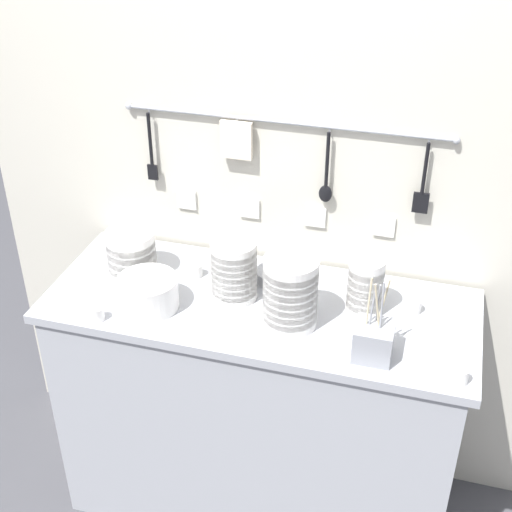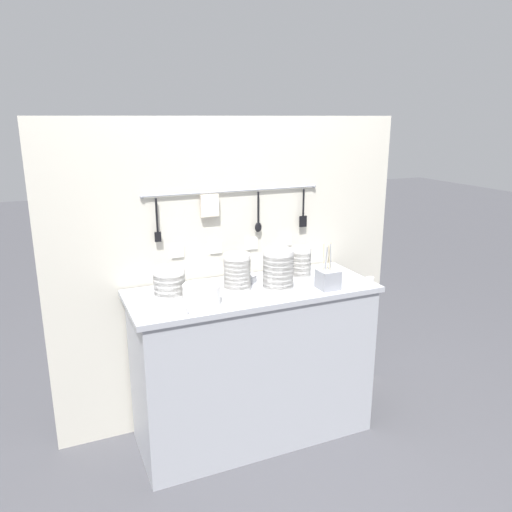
{
  "view_description": "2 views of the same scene",
  "coord_description": "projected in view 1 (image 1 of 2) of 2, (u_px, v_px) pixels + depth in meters",
  "views": [
    {
      "loc": [
        0.5,
        -1.8,
        2.27
      ],
      "look_at": [
        -0.01,
        0.0,
        1.1
      ],
      "focal_mm": 50.0,
      "sensor_mm": 36.0,
      "label": 1
    },
    {
      "loc": [
        -1.03,
        -2.43,
        1.85
      ],
      "look_at": [
        0.03,
        0.03,
        1.1
      ],
      "focal_mm": 35.0,
      "sensor_mm": 36.0,
      "label": 2
    }
  ],
  "objects": [
    {
      "name": "cutlery_caddy",
      "position": [
        374.0,
        340.0,
        2.05
      ],
      "size": [
        0.11,
        0.11,
        0.26
      ],
      "color": "#93969E",
      "rests_on": "counter"
    },
    {
      "name": "cup_by_caddy",
      "position": [
        414.0,
        306.0,
        2.25
      ],
      "size": [
        0.05,
        0.05,
        0.05
      ],
      "color": "white",
      "rests_on": "counter"
    },
    {
      "name": "cup_back_right",
      "position": [
        373.0,
        289.0,
        2.32
      ],
      "size": [
        0.05,
        0.05,
        0.05
      ],
      "color": "white",
      "rests_on": "counter"
    },
    {
      "name": "bowl_stack_wide_centre",
      "position": [
        290.0,
        292.0,
        2.15
      ],
      "size": [
        0.17,
        0.17,
        0.23
      ],
      "color": "white",
      "rests_on": "counter"
    },
    {
      "name": "ground_plane",
      "position": [
        259.0,
        494.0,
        2.79
      ],
      "size": [
        20.0,
        20.0,
        0.0
      ],
      "primitive_type": "plane",
      "color": "#424247"
    },
    {
      "name": "cup_mid_row",
      "position": [
        97.0,
        314.0,
        2.21
      ],
      "size": [
        0.05,
        0.05,
        0.05
      ],
      "color": "white",
      "rests_on": "counter"
    },
    {
      "name": "cup_back_left",
      "position": [
        196.0,
        270.0,
        2.42
      ],
      "size": [
        0.05,
        0.05,
        0.05
      ],
      "color": "white",
      "rests_on": "counter"
    },
    {
      "name": "bowl_stack_back_corner",
      "position": [
        234.0,
        270.0,
        2.28
      ],
      "size": [
        0.15,
        0.15,
        0.21
      ],
      "color": "white",
      "rests_on": "counter"
    },
    {
      "name": "counter",
      "position": [
        259.0,
        407.0,
        2.55
      ],
      "size": [
        1.39,
        0.55,
        0.92
      ],
      "color": "#9EA0A8",
      "rests_on": "ground"
    },
    {
      "name": "back_wall",
      "position": [
        283.0,
        253.0,
        2.55
      ],
      "size": [
        2.19,
        0.08,
        1.86
      ],
      "color": "beige",
      "rests_on": "ground"
    },
    {
      "name": "bowl_stack_tall_left",
      "position": [
        132.0,
        254.0,
        2.4
      ],
      "size": [
        0.17,
        0.17,
        0.17
      ],
      "color": "white",
      "rests_on": "counter"
    },
    {
      "name": "bowl_stack_short_front",
      "position": [
        365.0,
        286.0,
        2.21
      ],
      "size": [
        0.11,
        0.11,
        0.2
      ],
      "color": "white",
      "rests_on": "counter"
    },
    {
      "name": "cup_front_right",
      "position": [
        290.0,
        292.0,
        2.31
      ],
      "size": [
        0.05,
        0.05,
        0.05
      ],
      "color": "white",
      "rests_on": "counter"
    },
    {
      "name": "plate_stack",
      "position": [
        148.0,
        293.0,
        2.26
      ],
      "size": [
        0.19,
        0.19,
        0.1
      ],
      "color": "white",
      "rests_on": "counter"
    },
    {
      "name": "cup_edge_far",
      "position": [
        460.0,
        375.0,
        1.97
      ],
      "size": [
        0.05,
        0.05,
        0.05
      ],
      "color": "white",
      "rests_on": "counter"
    },
    {
      "name": "steel_mixing_bowl",
      "position": [
        274.0,
        276.0,
        2.4
      ],
      "size": [
        0.12,
        0.12,
        0.04
      ],
      "color": "#93969E",
      "rests_on": "counter"
    }
  ]
}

